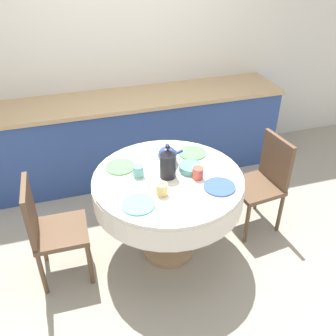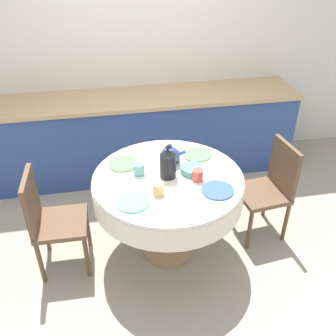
% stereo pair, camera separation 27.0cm
% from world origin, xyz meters
% --- Properties ---
extents(ground_plane, '(12.00, 12.00, 0.00)m').
position_xyz_m(ground_plane, '(0.00, 0.00, 0.00)').
color(ground_plane, '#9E937F').
extents(wall_back, '(7.00, 0.05, 2.60)m').
position_xyz_m(wall_back, '(0.00, 1.65, 1.30)').
color(wall_back, silver).
rests_on(wall_back, ground_plane).
extents(kitchen_counter, '(3.24, 0.64, 0.90)m').
position_xyz_m(kitchen_counter, '(0.00, 1.32, 0.45)').
color(kitchen_counter, '#2D4784').
rests_on(kitchen_counter, ground_plane).
extents(dining_table, '(1.17, 1.17, 0.78)m').
position_xyz_m(dining_table, '(0.00, 0.00, 0.65)').
color(dining_table, tan).
rests_on(dining_table, ground_plane).
extents(chair_left, '(0.44, 0.44, 0.89)m').
position_xyz_m(chair_left, '(0.92, 0.10, 0.50)').
color(chair_left, brown).
rests_on(chair_left, ground_plane).
extents(chair_right, '(0.41, 0.41, 0.89)m').
position_xyz_m(chair_right, '(-0.93, 0.02, 0.50)').
color(chair_right, brown).
rests_on(chair_right, ground_plane).
extents(plate_near_left, '(0.24, 0.24, 0.01)m').
position_xyz_m(plate_near_left, '(-0.30, -0.27, 0.78)').
color(plate_near_left, '#60BCB7').
rests_on(plate_near_left, dining_table).
extents(cup_near_left, '(0.08, 0.08, 0.09)m').
position_xyz_m(cup_near_left, '(-0.11, -0.20, 0.82)').
color(cup_near_left, '#DBB766').
rests_on(cup_near_left, dining_table).
extents(plate_near_right, '(0.24, 0.24, 0.01)m').
position_xyz_m(plate_near_right, '(0.32, -0.24, 0.78)').
color(plate_near_right, '#3856AD').
rests_on(plate_near_right, dining_table).
extents(cup_near_right, '(0.08, 0.08, 0.09)m').
position_xyz_m(cup_near_right, '(0.21, -0.08, 0.82)').
color(cup_near_right, '#CC4C3D').
rests_on(cup_near_right, dining_table).
extents(plate_far_left, '(0.24, 0.24, 0.01)m').
position_xyz_m(plate_far_left, '(-0.32, 0.24, 0.78)').
color(plate_far_left, '#5BA85B').
rests_on(plate_far_left, dining_table).
extents(cup_far_left, '(0.08, 0.08, 0.09)m').
position_xyz_m(cup_far_left, '(-0.21, 0.08, 0.82)').
color(cup_far_left, '#5BA39E').
rests_on(cup_far_left, dining_table).
extents(plate_far_right, '(0.24, 0.24, 0.01)m').
position_xyz_m(plate_far_right, '(0.30, 0.27, 0.78)').
color(plate_far_right, '#5BA85B').
rests_on(plate_far_right, dining_table).
extents(cup_far_right, '(0.08, 0.08, 0.09)m').
position_xyz_m(cup_far_right, '(0.09, 0.21, 0.82)').
color(cup_far_right, '#28282D').
rests_on(cup_far_right, dining_table).
extents(coffee_carafe, '(0.12, 0.12, 0.28)m').
position_xyz_m(coffee_carafe, '(-0.00, 0.01, 0.89)').
color(coffee_carafe, black).
rests_on(coffee_carafe, dining_table).
extents(teapot, '(0.20, 0.15, 0.19)m').
position_xyz_m(teapot, '(0.05, 0.17, 0.86)').
color(teapot, '#33478E').
rests_on(teapot, dining_table).
extents(fruit_bowl, '(0.18, 0.18, 0.05)m').
position_xyz_m(fruit_bowl, '(0.19, 0.03, 0.80)').
color(fruit_bowl, '#569993').
rests_on(fruit_bowl, dining_table).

